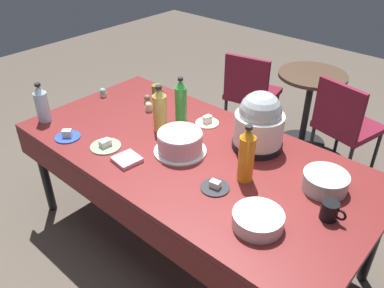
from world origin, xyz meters
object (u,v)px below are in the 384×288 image
object	(u,v)px
dessert_plate_cobalt	(68,136)
soda_bottle_orange_juice	(247,155)
dessert_plate_cream	(207,122)
soda_bottle_water	(42,104)
round_cafe_table	(309,97)
glass_salad_bowl	(325,182)
soda_bottle_ginger_ale	(160,110)
slow_cooker	(259,123)
cupcake_berry	(103,93)
coffee_mug_black	(330,210)
maroon_chair_left	(250,90)
cupcake_rose	(149,107)
dessert_plate_charcoal	(215,187)
ceramic_snack_bowl	(258,220)
coffee_mug_olive	(157,90)
cupcake_lemon	(147,99)
frosted_layer_cake	(180,143)
potluck_table	(192,159)
maroon_chair_right	(344,122)
dessert_plate_sage	(105,145)
soda_bottle_lime_soda	(181,104)

from	to	relation	value
dessert_plate_cobalt	soda_bottle_orange_juice	size ratio (longest dim) A/B	0.48
dessert_plate_cream	soda_bottle_water	size ratio (longest dim) A/B	0.58
round_cafe_table	glass_salad_bowl	bearing A→B (deg)	-61.08
dessert_plate_cobalt	soda_bottle_ginger_ale	distance (m)	0.61
slow_cooker	dessert_plate_cobalt	xyz separation A→B (m)	(-0.96, -0.71, -0.16)
cupcake_berry	soda_bottle_ginger_ale	xyz separation A→B (m)	(0.68, -0.06, 0.11)
coffee_mug_black	maroon_chair_left	world-z (taller)	maroon_chair_left
cupcake_rose	soda_bottle_water	bearing A→B (deg)	-127.03
dessert_plate_cream	dessert_plate_charcoal	bearing A→B (deg)	-46.78
ceramic_snack_bowl	dessert_plate_charcoal	distance (m)	0.33
dessert_plate_cream	cupcake_berry	size ratio (longest dim) A/B	2.36
dessert_plate_charcoal	coffee_mug_olive	distance (m)	1.19
ceramic_snack_bowl	cupcake_lemon	xyz separation A→B (m)	(-1.31, 0.52, -0.00)
glass_salad_bowl	dessert_plate_cream	xyz separation A→B (m)	(-0.90, 0.12, -0.03)
dessert_plate_cobalt	cupcake_lemon	world-z (taller)	cupcake_lemon
frosted_layer_cake	coffee_mug_olive	xyz separation A→B (m)	(-0.66, 0.45, -0.02)
potluck_table	dessert_plate_charcoal	size ratio (longest dim) A/B	14.15
soda_bottle_water	maroon_chair_right	world-z (taller)	soda_bottle_water
dessert_plate_charcoal	soda_bottle_orange_juice	bearing A→B (deg)	67.61
slow_cooker	cupcake_lemon	size ratio (longest dim) A/B	5.42
dessert_plate_sage	round_cafe_table	distance (m)	2.02
dessert_plate_charcoal	coffee_mug_olive	size ratio (longest dim) A/B	1.42
ceramic_snack_bowl	cupcake_lemon	size ratio (longest dim) A/B	3.59
soda_bottle_water	maroon_chair_left	world-z (taller)	soda_bottle_water
coffee_mug_black	maroon_chair_left	xyz separation A→B (m)	(-1.41, 1.42, -0.31)
dessert_plate_cobalt	soda_bottle_ginger_ale	world-z (taller)	soda_bottle_ginger_ale
potluck_table	cupcake_lemon	distance (m)	0.72
soda_bottle_orange_juice	coffee_mug_black	world-z (taller)	soda_bottle_orange_juice
coffee_mug_black	maroon_chair_left	bearing A→B (deg)	134.71
ceramic_snack_bowl	coffee_mug_black	world-z (taller)	coffee_mug_black
glass_salad_bowl	soda_bottle_water	size ratio (longest dim) A/B	0.87
soda_bottle_lime_soda	soda_bottle_orange_juice	distance (m)	0.69
ceramic_snack_bowl	dessert_plate_cobalt	xyz separation A→B (m)	(-1.34, -0.14, -0.02)
cupcake_lemon	soda_bottle_ginger_ale	distance (m)	0.42
soda_bottle_orange_juice	maroon_chair_right	world-z (taller)	soda_bottle_orange_juice
soda_bottle_water	maroon_chair_right	size ratio (longest dim) A/B	0.32
cupcake_lemon	maroon_chair_right	distance (m)	1.60
cupcake_berry	dessert_plate_cream	bearing A→B (deg)	13.63
cupcake_lemon	potluck_table	bearing A→B (deg)	-21.00
soda_bottle_ginger_ale	soda_bottle_water	bearing A→B (deg)	-147.43
dessert_plate_sage	soda_bottle_ginger_ale	size ratio (longest dim) A/B	0.60
frosted_layer_cake	dessert_plate_cobalt	bearing A→B (deg)	-151.03
dessert_plate_sage	cupcake_berry	distance (m)	0.72
potluck_table	maroon_chair_right	distance (m)	1.49
cupcake_rose	slow_cooker	bearing A→B (deg)	7.93
glass_salad_bowl	coffee_mug_olive	size ratio (longest dim) A/B	2.16
cupcake_rose	soda_bottle_orange_juice	xyz separation A→B (m)	(0.97, -0.19, 0.12)
soda_bottle_ginger_ale	maroon_chair_right	bearing A→B (deg)	63.01
soda_bottle_orange_juice	soda_bottle_ginger_ale	distance (m)	0.72
frosted_layer_cake	dessert_plate_sage	xyz separation A→B (m)	(-0.38, -0.26, -0.05)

